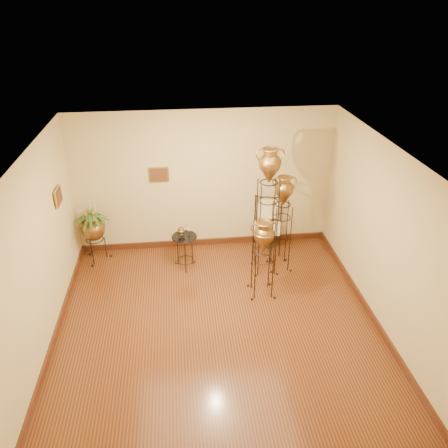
{
  "coord_description": "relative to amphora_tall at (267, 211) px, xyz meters",
  "views": [
    {
      "loc": [
        -0.5,
        -5.28,
        4.71
      ],
      "look_at": [
        0.25,
        1.3,
        1.1
      ],
      "focal_mm": 35.0,
      "sensor_mm": 36.0,
      "label": 1
    }
  ],
  "objects": [
    {
      "name": "amphora_mid",
      "position": [
        0.29,
        0.07,
        -0.29
      ],
      "size": [
        0.55,
        0.55,
        1.87
      ],
      "rotation": [
        0.0,
        0.0,
        0.39
      ],
      "color": "black",
      "rests_on": "ground"
    },
    {
      "name": "room_shell",
      "position": [
        -1.04,
        -1.43,
        0.5
      ],
      "size": [
        5.02,
        5.02,
        2.81
      ],
      "color": "#CDB484",
      "rests_on": "ground"
    },
    {
      "name": "ground",
      "position": [
        -1.03,
        -1.43,
        -1.23
      ],
      "size": [
        5.0,
        5.0,
        0.0
      ],
      "primitive_type": "plane",
      "color": "brown",
      "rests_on": "ground"
    },
    {
      "name": "side_table",
      "position": [
        -1.47,
        0.28,
        -0.89
      ],
      "size": [
        0.5,
        0.5,
        0.84
      ],
      "rotation": [
        0.0,
        0.0,
        -0.1
      ],
      "color": "black",
      "rests_on": "ground"
    },
    {
      "name": "armchair",
      "position": [
        0.18,
        0.72,
        -0.7
      ],
      "size": [
        0.71,
        0.68,
        1.07
      ],
      "rotation": [
        0.0,
        0.0,
        -0.23
      ],
      "color": "black",
      "rests_on": "ground"
    },
    {
      "name": "amphora_tall",
      "position": [
        0.0,
        0.0,
        0.0
      ],
      "size": [
        0.5,
        0.5,
        2.42
      ],
      "rotation": [
        0.0,
        0.0,
        0.06
      ],
      "color": "black",
      "rests_on": "ground"
    },
    {
      "name": "amphora_short",
      "position": [
        -0.19,
        -0.69,
        -0.53
      ],
      "size": [
        0.55,
        0.55,
        1.42
      ],
      "rotation": [
        0.0,
        0.0,
        0.33
      ],
      "color": "black",
      "rests_on": "ground"
    },
    {
      "name": "planter_urn",
      "position": [
        -3.18,
        0.72,
        -0.51
      ],
      "size": [
        0.91,
        0.91,
        1.3
      ],
      "rotation": [
        0.0,
        0.0,
        -0.4
      ],
      "color": "black",
      "rests_on": "ground"
    }
  ]
}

